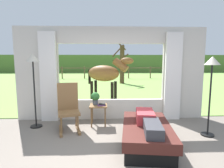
# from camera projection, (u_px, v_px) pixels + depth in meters

# --- Properties ---
(ground_plane) EXTENTS (12.00, 12.00, 0.00)m
(ground_plane) POSITION_uv_depth(u_px,v_px,m) (116.00, 161.00, 3.00)
(ground_plane) COLOR #70665B
(back_wall_with_window) EXTENTS (5.20, 0.12, 2.55)m
(back_wall_with_window) POSITION_uv_depth(u_px,v_px,m) (111.00, 75.00, 5.08)
(back_wall_with_window) COLOR beige
(back_wall_with_window) RESTS_ON ground_plane
(curtain_panel_left) EXTENTS (0.44, 0.10, 2.40)m
(curtain_panel_left) POSITION_uv_depth(u_px,v_px,m) (48.00, 77.00, 4.88)
(curtain_panel_left) COLOR silver
(curtain_panel_left) RESTS_ON ground_plane
(curtain_panel_right) EXTENTS (0.44, 0.10, 2.40)m
(curtain_panel_right) POSITION_uv_depth(u_px,v_px,m) (173.00, 77.00, 5.01)
(curtain_panel_right) COLOR silver
(curtain_panel_right) RESTS_ON ground_plane
(outdoor_pasture_lawn) EXTENTS (36.00, 21.68, 0.02)m
(outdoor_pasture_lawn) POSITION_uv_depth(u_px,v_px,m) (107.00, 79.00, 16.04)
(outdoor_pasture_lawn) COLOR #759E47
(outdoor_pasture_lawn) RESTS_ON ground_plane
(distant_hill_ridge) EXTENTS (36.00, 2.00, 2.40)m
(distant_hill_ridge) POSITION_uv_depth(u_px,v_px,m) (106.00, 64.00, 25.63)
(distant_hill_ridge) COLOR #507134
(distant_hill_ridge) RESTS_ON ground_plane
(recliner_sofa) EXTENTS (1.11, 1.80, 0.42)m
(recliner_sofa) POSITION_uv_depth(u_px,v_px,m) (146.00, 134.00, 3.57)
(recliner_sofa) COLOR black
(recliner_sofa) RESTS_ON ground_plane
(reclining_person) EXTENTS (0.41, 1.44, 0.22)m
(reclining_person) POSITION_uv_depth(u_px,v_px,m) (147.00, 120.00, 3.48)
(reclining_person) COLOR #B23338
(reclining_person) RESTS_ON recliner_sofa
(rocking_chair) EXTENTS (0.62, 0.78, 1.12)m
(rocking_chair) POSITION_uv_depth(u_px,v_px,m) (68.00, 107.00, 4.31)
(rocking_chair) COLOR brown
(rocking_chair) RESTS_ON ground_plane
(side_table) EXTENTS (0.44, 0.44, 0.52)m
(side_table) POSITION_uv_depth(u_px,v_px,m) (98.00, 109.00, 4.65)
(side_table) COLOR brown
(side_table) RESTS_ON ground_plane
(potted_plant) EXTENTS (0.22, 0.22, 0.32)m
(potted_plant) POSITION_uv_depth(u_px,v_px,m) (95.00, 98.00, 4.67)
(potted_plant) COLOR #4C5156
(potted_plant) RESTS_ON side_table
(book_stack) EXTENTS (0.20, 0.14, 0.05)m
(book_stack) POSITION_uv_depth(u_px,v_px,m) (102.00, 105.00, 4.59)
(book_stack) COLOR #59336B
(book_stack) RESTS_ON side_table
(floor_lamp_left) EXTENTS (0.32, 0.32, 1.80)m
(floor_lamp_left) POSITION_uv_depth(u_px,v_px,m) (33.00, 69.00, 4.37)
(floor_lamp_left) COLOR black
(floor_lamp_left) RESTS_ON ground_plane
(floor_lamp_right) EXTENTS (0.32, 0.32, 1.73)m
(floor_lamp_right) POSITION_uv_depth(u_px,v_px,m) (212.00, 72.00, 3.86)
(floor_lamp_right) COLOR black
(floor_lamp_right) RESTS_ON ground_plane
(horse) EXTENTS (1.77, 1.11, 1.73)m
(horse) POSITION_uv_depth(u_px,v_px,m) (106.00, 74.00, 6.78)
(horse) COLOR brown
(horse) RESTS_ON outdoor_pasture_lawn
(pasture_tree) EXTENTS (1.22, 1.21, 3.01)m
(pasture_tree) POSITION_uv_depth(u_px,v_px,m) (122.00, 63.00, 12.91)
(pasture_tree) COLOR #4C3823
(pasture_tree) RESTS_ON outdoor_pasture_lawn
(pasture_fence_line) EXTENTS (16.10, 0.10, 1.10)m
(pasture_fence_line) POSITION_uv_depth(u_px,v_px,m) (107.00, 71.00, 16.48)
(pasture_fence_line) COLOR brown
(pasture_fence_line) RESTS_ON outdoor_pasture_lawn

